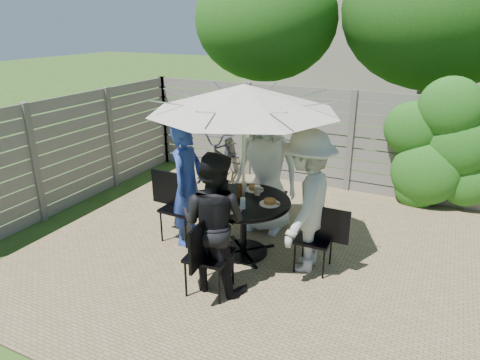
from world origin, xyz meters
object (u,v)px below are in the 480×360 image
at_px(person_front, 214,223).
at_px(coffee_cup, 257,191).
at_px(plate_left, 219,193).
at_px(person_back, 267,168).
at_px(chair_right, 314,251).
at_px(plate_back, 254,188).
at_px(chair_left, 181,220).
at_px(patio_table, 243,216).
at_px(person_left, 188,185).
at_px(plate_right, 270,202).
at_px(glass_left, 222,194).
at_px(umbrella, 244,98).
at_px(person_right, 307,202).
at_px(glass_back, 244,187).
at_px(glass_front, 243,203).
at_px(chair_front, 209,270).
at_px(bicycle, 224,152).
at_px(syrup_jug, 241,192).
at_px(plate_front, 232,208).
at_px(chair_back, 269,207).

height_order(person_front, coffee_cup, person_front).
bearing_deg(plate_left, person_back, 68.19).
bearing_deg(plate_left, chair_right, 1.64).
bearing_deg(plate_back, chair_left, -158.00).
bearing_deg(patio_table, chair_right, 1.63).
xyz_separation_m(person_back, person_left, (-0.81, -0.85, -0.11)).
xyz_separation_m(plate_right, coffee_cup, (-0.27, 0.21, 0.04)).
distance_m(chair_left, glass_left, 0.91).
xyz_separation_m(umbrella, person_right, (0.83, 0.02, -1.19)).
bearing_deg(glass_back, chair_right, -12.01).
bearing_deg(coffee_cup, plate_left, -152.80).
bearing_deg(chair_right, glass_front, 17.17).
bearing_deg(person_right, glass_front, -70.30).
bearing_deg(coffee_cup, plate_back, 127.18).
bearing_deg(umbrella, glass_back, 113.64).
distance_m(umbrella, plate_left, 1.33).
height_order(person_back, glass_front, person_back).
bearing_deg(coffee_cup, glass_back, 170.70).
bearing_deg(person_back, plate_right, -66.55).
xyz_separation_m(umbrella, coffee_cup, (0.09, 0.22, -1.24)).
xyz_separation_m(umbrella, chair_front, (0.03, -0.97, -1.80)).
relative_size(person_right, glass_left, 12.83).
distance_m(person_right, plate_right, 0.48).
xyz_separation_m(person_left, chair_right, (1.79, 0.05, -0.59)).
xyz_separation_m(chair_right, plate_back, (-0.97, 0.33, 0.55)).
bearing_deg(plate_left, coffee_cup, 27.20).
bearing_deg(chair_front, glass_left, 13.06).
bearing_deg(umbrella, bicycle, 123.00).
bearing_deg(patio_table, syrup_jug, 141.83).
distance_m(chair_front, person_front, 0.55).
xyz_separation_m(chair_left, person_front, (0.99, -0.80, 0.53)).
bearing_deg(plate_right, syrup_jug, 174.85).
height_order(plate_left, plate_front, same).
distance_m(person_back, person_right, 1.18).
height_order(person_front, syrup_jug, person_front).
height_order(chair_front, glass_back, chair_front).
bearing_deg(plate_back, glass_left, -117.54).
xyz_separation_m(chair_back, chair_left, (-0.94, -0.99, 0.01)).
bearing_deg(chair_left, person_back, 44.52).
xyz_separation_m(patio_table, person_front, (0.02, -0.83, 0.28)).
bearing_deg(plate_back, plate_left, -133.36).
xyz_separation_m(patio_table, chair_back, (-0.03, 0.97, -0.25)).
xyz_separation_m(person_front, coffee_cup, (0.07, 1.05, 0.02)).
relative_size(chair_front, syrup_jug, 6.11).
xyz_separation_m(person_back, chair_right, (0.99, -0.80, -0.70)).
height_order(plate_left, glass_left, glass_left).
distance_m(chair_left, person_left, 0.57).
distance_m(patio_table, coffee_cup, 0.38).
relative_size(chair_left, syrup_jug, 6.24).
bearing_deg(chair_front, chair_right, -48.70).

